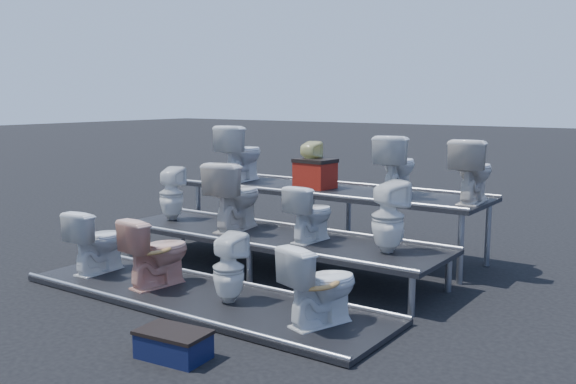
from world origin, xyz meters
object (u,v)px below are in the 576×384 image
Objects in this scene: toilet_4 at (171,194)px; red_crate at (315,175)px; toilet_6 at (311,213)px; toilet_11 at (473,171)px; toilet_0 at (98,241)px; toilet_2 at (229,268)px; toilet_8 at (241,153)px; toilet_9 at (310,164)px; toilet_5 at (235,195)px; toilet_3 at (321,284)px; step_stool at (173,346)px; toilet_1 at (157,251)px; toilet_10 at (396,165)px; toilet_7 at (388,217)px.

red_crate is at bearing -156.00° from toilet_4.
toilet_11 is (1.40, 1.30, 0.45)m from toilet_6.
toilet_6 is at bearing -151.63° from toilet_0.
toilet_2 is at bearing -71.30° from red_crate.
toilet_2 is 0.99× the size of toilet_4.
toilet_11 is 1.55× the size of red_crate.
toilet_8 reaches higher than toilet_6.
toilet_9 reaches higher than toilet_6.
toilet_5 is at bearing -130.81° from toilet_0.
toilet_6 is at bearing -34.89° from toilet_3.
toilet_6 reaches higher than toilet_0.
toilet_3 is at bearing 56.31° from step_stool.
step_stool is (1.44, -1.21, -0.34)m from toilet_1.
red_crate is 0.86× the size of step_stool.
toilet_4 is 1.90m from toilet_9.
toilet_3 is 1.14× the size of toilet_6.
toilet_2 is 0.85× the size of toilet_8.
toilet_9 is at bearing 172.97° from toilet_8.
toilet_10 reaches higher than toilet_6.
toilet_1 is 2.50m from toilet_7.
toilet_7 is 3.33m from toilet_8.
toilet_9 is 0.18m from red_crate.
red_crate is (-1.70, 2.57, 0.61)m from toilet_3.
toilet_1 reaches higher than toilet_2.
toilet_10 is (-0.53, 1.30, 0.40)m from toilet_7.
red_crate is at bearing -13.94° from toilet_7.
toilet_5 reaches higher than toilet_6.
toilet_1 is (0.97, 0.00, 0.01)m from toilet_0.
toilet_4 is 1.46× the size of red_crate.
toilet_10 reaches higher than toilet_5.
toilet_8 reaches higher than toilet_2.
toilet_9 is at bearing -36.25° from toilet_3.
toilet_6 is 1.45m from toilet_10.
toilet_3 is 1.31× the size of step_stool.
toilet_6 is 1.03× the size of toilet_9.
toilet_8 is (0.14, 1.30, 0.46)m from toilet_4.
toilet_10 is (2.54, 2.60, 0.81)m from toilet_0.
toilet_10 is at bearing -4.87° from toilet_11.
toilet_2 is 0.91× the size of toilet_7.
toilet_5 is at bearing 3.27° from toilet_6.
toilet_4 is at bearing 17.15° from toilet_10.
toilet_11 is (1.53, 2.60, 0.83)m from toilet_2.
toilet_10 reaches higher than toilet_0.
toilet_9 is (-1.81, 2.60, 0.74)m from toilet_3.
toilet_4 is 0.94× the size of toilet_11.
toilet_6 is at bearing 37.92° from toilet_11.
toilet_6 is 0.86× the size of toilet_11.
red_crate is (1.35, 2.57, 0.60)m from toilet_0.
toilet_3 is at bearing -172.26° from toilet_1.
toilet_4 is (-1.07, 1.30, 0.37)m from toilet_1.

